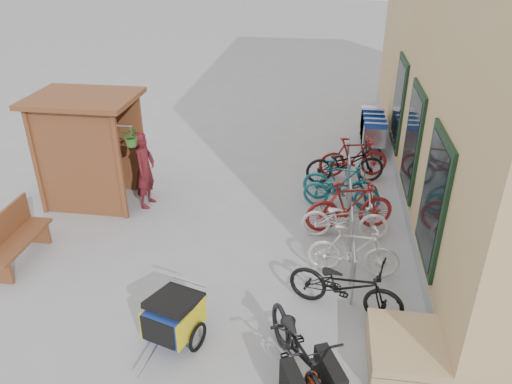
# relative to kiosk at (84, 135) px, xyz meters

# --- Properties ---
(ground) EXTENTS (80.00, 80.00, 0.00)m
(ground) POSITION_rel_kiosk_xyz_m (3.28, -2.47, -1.55)
(ground) COLOR #98979A
(kiosk) EXTENTS (2.49, 1.65, 2.40)m
(kiosk) POSITION_rel_kiosk_xyz_m (0.00, 0.00, 0.00)
(kiosk) COLOR brown
(kiosk) RESTS_ON ground
(bike_rack) EXTENTS (0.05, 5.35, 0.86)m
(bike_rack) POSITION_rel_kiosk_xyz_m (5.58, -0.07, -1.04)
(bike_rack) COLOR #A5A8AD
(bike_rack) RESTS_ON ground
(pallet_stack) EXTENTS (1.00, 1.20, 0.40)m
(pallet_stack) POSITION_rel_kiosk_xyz_m (6.28, -3.87, -1.34)
(pallet_stack) COLOR tan
(pallet_stack) RESTS_ON ground
(bench) EXTENTS (0.48, 1.57, 1.00)m
(bench) POSITION_rel_kiosk_xyz_m (-0.40, -2.38, -1.04)
(bench) COLOR brown
(bench) RESTS_ON ground
(shopping_carts) EXTENTS (0.59, 2.00, 1.06)m
(shopping_carts) POSITION_rel_kiosk_xyz_m (6.28, 4.05, -0.93)
(shopping_carts) COLOR silver
(shopping_carts) RESTS_ON ground
(child_trailer) EXTENTS (0.92, 1.43, 0.82)m
(child_trailer) POSITION_rel_kiosk_xyz_m (3.00, -3.90, -1.09)
(child_trailer) COLOR navy
(child_trailer) RESTS_ON ground
(cargo_bike) EXTENTS (1.46, 2.09, 1.04)m
(cargo_bike) POSITION_rel_kiosk_xyz_m (4.83, -4.39, -1.04)
(cargo_bike) COLOR black
(cargo_bike) RESTS_ON ground
(person_kiosk) EXTENTS (0.46, 0.65, 1.70)m
(person_kiosk) POSITION_rel_kiosk_xyz_m (1.25, -0.01, -0.70)
(person_kiosk) COLOR maroon
(person_kiosk) RESTS_ON ground
(bike_0) EXTENTS (1.95, 1.16, 0.97)m
(bike_0) POSITION_rel_kiosk_xyz_m (5.45, -2.88, -1.07)
(bike_0) COLOR black
(bike_0) RESTS_ON ground
(bike_1) EXTENTS (1.62, 0.57, 0.95)m
(bike_1) POSITION_rel_kiosk_xyz_m (5.60, -1.91, -1.08)
(bike_1) COLOR white
(bike_1) RESTS_ON ground
(bike_2) EXTENTS (1.68, 0.63, 0.87)m
(bike_2) POSITION_rel_kiosk_xyz_m (5.48, -0.73, -1.11)
(bike_2) COLOR white
(bike_2) RESTS_ON ground
(bike_3) EXTENTS (1.86, 1.00, 1.08)m
(bike_3) POSITION_rel_kiosk_xyz_m (5.57, -0.42, -1.01)
(bike_3) COLOR maroon
(bike_3) RESTS_ON ground
(bike_4) EXTENTS (1.70, 0.74, 0.87)m
(bike_4) POSITION_rel_kiosk_xyz_m (5.43, 0.45, -1.12)
(bike_4) COLOR #1B5F6C
(bike_4) RESTS_ON ground
(bike_5) EXTENTS (1.74, 0.85, 1.01)m
(bike_5) POSITION_rel_kiosk_xyz_m (5.40, 0.67, -1.05)
(bike_5) COLOR #1B5F6C
(bike_5) RESTS_ON ground
(bike_6) EXTENTS (1.96, 1.05, 0.98)m
(bike_6) POSITION_rel_kiosk_xyz_m (5.52, 1.72, -1.06)
(bike_6) COLOR black
(bike_6) RESTS_ON ground
(bike_7) EXTENTS (1.75, 0.86, 1.01)m
(bike_7) POSITION_rel_kiosk_xyz_m (5.72, 2.08, -1.04)
(bike_7) COLOR maroon
(bike_7) RESTS_ON ground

